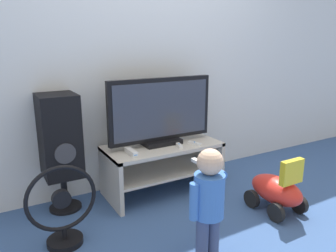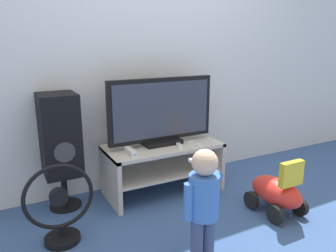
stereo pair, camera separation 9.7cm
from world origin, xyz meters
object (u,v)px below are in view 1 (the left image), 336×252
at_px(television, 161,112).
at_px(speaker_tower, 60,138).
at_px(game_console, 131,152).
at_px(floor_fan, 62,210).
at_px(child, 208,196).
at_px(remote_primary, 194,143).
at_px(ride_on_toy, 277,190).
at_px(remote_secondary, 179,145).

height_order(television, speaker_tower, television).
bearing_deg(game_console, floor_fan, -155.90).
bearing_deg(game_console, television, 19.51).
bearing_deg(child, remote_primary, 60.65).
relative_size(game_console, floor_fan, 0.32).
relative_size(child, ride_on_toy, 1.54).
bearing_deg(remote_secondary, ride_on_toy, -51.22).
distance_m(remote_primary, remote_secondary, 0.15).
xyz_separation_m(speaker_tower, ride_on_toy, (1.48, -0.89, -0.43)).
relative_size(remote_secondary, floor_fan, 0.24).
bearing_deg(speaker_tower, ride_on_toy, -31.05).
distance_m(remote_primary, floor_fan, 1.26).
distance_m(floor_fan, ride_on_toy, 1.65).
relative_size(child, speaker_tower, 0.77).
distance_m(remote_secondary, ride_on_toy, 0.89).
relative_size(game_console, ride_on_toy, 0.38).
bearing_deg(television, game_console, -160.49).
bearing_deg(speaker_tower, remote_secondary, -13.93).
relative_size(remote_primary, floor_fan, 0.23).
bearing_deg(remote_primary, child, -119.35).
relative_size(television, child, 1.33).
distance_m(television, ride_on_toy, 1.16).
xyz_separation_m(game_console, ride_on_toy, (0.97, -0.68, -0.29)).
bearing_deg(speaker_tower, floor_fan, -103.32).
relative_size(television, game_console, 5.43).
distance_m(television, remote_primary, 0.41).
height_order(remote_primary, floor_fan, floor_fan).
distance_m(remote_primary, speaker_tower, 1.14).
bearing_deg(floor_fan, speaker_tower, 76.68).
bearing_deg(remote_primary, speaker_tower, 166.71).
distance_m(remote_secondary, speaker_tower, 1.00).
distance_m(television, remote_secondary, 0.33).
bearing_deg(floor_fan, remote_primary, 10.98).
height_order(child, speaker_tower, speaker_tower).
xyz_separation_m(remote_secondary, ride_on_toy, (0.53, -0.66, -0.28)).
distance_m(speaker_tower, floor_fan, 0.62).
relative_size(remote_primary, speaker_tower, 0.14).
height_order(television, remote_secondary, television).
bearing_deg(ride_on_toy, floor_fan, 166.14).
height_order(remote_secondary, ride_on_toy, same).
relative_size(remote_primary, child, 0.18).
relative_size(remote_secondary, child, 0.18).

